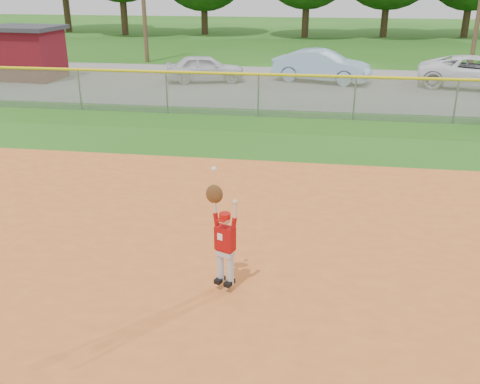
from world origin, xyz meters
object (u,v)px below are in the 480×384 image
car_white_b (477,72)px  utility_shed (27,53)px  ballplayer (223,237)px  car_blue (322,66)px  car_white_a (205,68)px

car_white_b → utility_shed: size_ratio=1.42×
car_white_b → ballplayer: (-8.08, -17.90, 0.23)m
car_blue → car_white_b: 6.83m
car_blue → utility_shed: size_ratio=1.27×
ballplayer → utility_shed: bearing=126.7°
car_white_a → car_white_b: bearing=-103.2°
car_white_a → car_white_b: 12.21m
car_white_a → car_blue: (5.39, 0.78, 0.11)m
car_blue → ballplayer: (-1.27, -18.40, 0.19)m
car_white_a → utility_shed: utility_shed is taller
car_blue → car_white_a: bearing=113.8°
car_blue → ballplayer: 18.45m
car_white_a → car_blue: bearing=-96.2°
car_white_a → ballplayer: 18.10m
car_white_a → utility_shed: (-8.56, -0.60, 0.62)m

